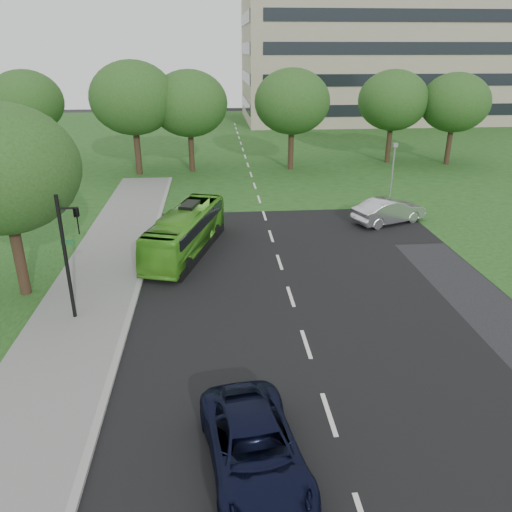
{
  "coord_description": "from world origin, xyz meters",
  "views": [
    {
      "loc": [
        -3.33,
        -18.21,
        10.58
      ],
      "look_at": [
        -1.5,
        3.17,
        1.6
      ],
      "focal_mm": 35.0,
      "sensor_mm": 36.0,
      "label": 1
    }
  ],
  "objects_px": {
    "sedan": "(389,211)",
    "camera_pole": "(393,163)",
    "tree_park_b": "(189,104)",
    "bus": "(186,232)",
    "tree_side_near": "(2,169)",
    "office_building": "(378,34)",
    "tree_park_a": "(133,98)",
    "suv": "(254,449)",
    "tree_park_f": "(26,102)",
    "traffic_light": "(69,249)",
    "tree_park_e": "(455,103)",
    "tree_park_d": "(393,100)",
    "tree_park_c": "(292,102)"
  },
  "relations": [
    {
      "from": "tree_park_a",
      "to": "tree_park_b",
      "type": "bearing_deg",
      "value": 10.03
    },
    {
      "from": "tree_park_a",
      "to": "tree_side_near",
      "type": "xyz_separation_m",
      "value": [
        -2.21,
        -23.66,
        -0.75
      ]
    },
    {
      "from": "tree_park_c",
      "to": "tree_park_d",
      "type": "relative_size",
      "value": 1.03
    },
    {
      "from": "office_building",
      "to": "camera_pole",
      "type": "bearing_deg",
      "value": -105.1
    },
    {
      "from": "sedan",
      "to": "bus",
      "type": "bearing_deg",
      "value": 85.11
    },
    {
      "from": "office_building",
      "to": "tree_park_a",
      "type": "distance_m",
      "value": 47.69
    },
    {
      "from": "tree_park_b",
      "to": "tree_park_d",
      "type": "relative_size",
      "value": 1.02
    },
    {
      "from": "tree_side_near",
      "to": "traffic_light",
      "type": "xyz_separation_m",
      "value": [
        3.06,
        -2.69,
        -2.66
      ]
    },
    {
      "from": "tree_side_near",
      "to": "camera_pole",
      "type": "distance_m",
      "value": 26.6
    },
    {
      "from": "tree_park_a",
      "to": "tree_park_e",
      "type": "height_order",
      "value": "tree_park_a"
    },
    {
      "from": "tree_park_e",
      "to": "bus",
      "type": "relative_size",
      "value": 0.99
    },
    {
      "from": "sedan",
      "to": "camera_pole",
      "type": "height_order",
      "value": "camera_pole"
    },
    {
      "from": "bus",
      "to": "tree_park_c",
      "type": "bearing_deg",
      "value": 82.98
    },
    {
      "from": "tree_park_a",
      "to": "sedan",
      "type": "height_order",
      "value": "tree_park_a"
    },
    {
      "from": "office_building",
      "to": "tree_park_a",
      "type": "xyz_separation_m",
      "value": [
        -32.0,
        -34.87,
        -5.91
      ]
    },
    {
      "from": "office_building",
      "to": "camera_pole",
      "type": "distance_m",
      "value": 46.93
    },
    {
      "from": "tree_park_b",
      "to": "camera_pole",
      "type": "bearing_deg",
      "value": -33.84
    },
    {
      "from": "tree_park_f",
      "to": "tree_side_near",
      "type": "distance_m",
      "value": 28.18
    },
    {
      "from": "tree_park_a",
      "to": "traffic_light",
      "type": "relative_size",
      "value": 1.79
    },
    {
      "from": "suv",
      "to": "tree_park_a",
      "type": "bearing_deg",
      "value": 94.22
    },
    {
      "from": "tree_park_b",
      "to": "tree_side_near",
      "type": "relative_size",
      "value": 1.03
    },
    {
      "from": "suv",
      "to": "camera_pole",
      "type": "relative_size",
      "value": 1.27
    },
    {
      "from": "tree_park_a",
      "to": "tree_park_c",
      "type": "xyz_separation_m",
      "value": [
        13.9,
        0.78,
        -0.48
      ]
    },
    {
      "from": "office_building",
      "to": "traffic_light",
      "type": "relative_size",
      "value": 7.4
    },
    {
      "from": "tree_park_a",
      "to": "tree_park_e",
      "type": "bearing_deg",
      "value": 3.34
    },
    {
      "from": "camera_pole",
      "to": "bus",
      "type": "bearing_deg",
      "value": -154.78
    },
    {
      "from": "tree_park_a",
      "to": "tree_park_f",
      "type": "distance_m",
      "value": 10.66
    },
    {
      "from": "tree_park_b",
      "to": "traffic_light",
      "type": "bearing_deg",
      "value": -98.1
    },
    {
      "from": "tree_park_c",
      "to": "tree_side_near",
      "type": "xyz_separation_m",
      "value": [
        -16.11,
        -24.44,
        -0.27
      ]
    },
    {
      "from": "tree_park_f",
      "to": "camera_pole",
      "type": "relative_size",
      "value": 2.14
    },
    {
      "from": "tree_park_f",
      "to": "bus",
      "type": "relative_size",
      "value": 1.02
    },
    {
      "from": "camera_pole",
      "to": "tree_side_near",
      "type": "bearing_deg",
      "value": -155.2
    },
    {
      "from": "tree_park_e",
      "to": "traffic_light",
      "type": "relative_size",
      "value": 1.58
    },
    {
      "from": "tree_park_f",
      "to": "tree_side_near",
      "type": "relative_size",
      "value": 1.03
    },
    {
      "from": "bus",
      "to": "tree_park_a",
      "type": "bearing_deg",
      "value": 121.63
    },
    {
      "from": "tree_park_d",
      "to": "tree_side_near",
      "type": "relative_size",
      "value": 1.02
    },
    {
      "from": "tree_side_near",
      "to": "traffic_light",
      "type": "distance_m",
      "value": 4.87
    },
    {
      "from": "tree_park_e",
      "to": "camera_pole",
      "type": "height_order",
      "value": "tree_park_e"
    },
    {
      "from": "tree_park_b",
      "to": "bus",
      "type": "relative_size",
      "value": 1.03
    },
    {
      "from": "tree_park_d",
      "to": "tree_side_near",
      "type": "bearing_deg",
      "value": -134.54
    },
    {
      "from": "tree_park_e",
      "to": "tree_side_near",
      "type": "distance_m",
      "value": 40.65
    },
    {
      "from": "tree_park_e",
      "to": "bus",
      "type": "distance_m",
      "value": 32.53
    },
    {
      "from": "office_building",
      "to": "bus",
      "type": "relative_size",
      "value": 4.63
    },
    {
      "from": "tree_park_e",
      "to": "tree_side_near",
      "type": "xyz_separation_m",
      "value": [
        -31.75,
        -25.38,
        0.04
      ]
    },
    {
      "from": "suv",
      "to": "tree_park_f",
      "type": "bearing_deg",
      "value": 106.71
    },
    {
      "from": "tree_park_b",
      "to": "tree_side_near",
      "type": "height_order",
      "value": "tree_park_b"
    },
    {
      "from": "tree_park_e",
      "to": "traffic_light",
      "type": "xyz_separation_m",
      "value": [
        -28.68,
        -28.07,
        -2.62
      ]
    },
    {
      "from": "tree_park_d",
      "to": "suv",
      "type": "relative_size",
      "value": 1.68
    },
    {
      "from": "office_building",
      "to": "tree_park_b",
      "type": "distance_m",
      "value": 44.1
    },
    {
      "from": "tree_park_c",
      "to": "office_building",
      "type": "bearing_deg",
      "value": 62.04
    }
  ]
}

